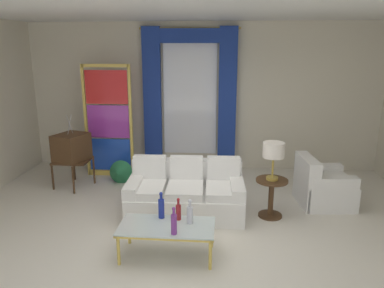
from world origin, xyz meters
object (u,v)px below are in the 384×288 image
Objects in this scene: bottle_blue_decanter at (178,211)px; peacock_figurine at (119,173)px; vintage_tv at (71,149)px; armchair_white at (321,187)px; couch_white_long at (186,194)px; bottle_ruby_flask at (161,207)px; coffee_table at (167,228)px; bottle_amber_squat at (174,223)px; bottle_crystal_tall at (190,214)px; table_lamp_brass at (274,152)px; round_side_table at (271,194)px; stained_glass_divider at (108,124)px.

peacock_figurine is (-1.39, 2.21, -0.30)m from bottle_blue_decanter.
vintage_tv reaches higher than armchair_white.
bottle_ruby_flask is at bearing -100.75° from couch_white_long.
peacock_figurine reaches higher than coffee_table.
armchair_white reaches higher than coffee_table.
bottle_crystal_tall is at bearing 61.09° from bottle_amber_squat.
vintage_tv reaches higher than table_lamp_brass.
bottle_blue_decanter is 2.70m from armchair_white.
vintage_tv is at bearing 164.65° from table_lamp_brass.
coffee_table is 3.34× the size of bottle_ruby_flask.
bottle_blue_decanter is 1.74m from table_lamp_brass.
round_side_table is (1.28, 1.43, -0.19)m from bottle_amber_squat.
vintage_tv is 4.39m from armchair_white.
coffee_table is 4.02× the size of bottle_blue_decanter.
stained_glass_divider reaches higher than armchair_white.
bottle_blue_decanter is 0.32× the size of armchair_white.
round_side_table is (1.28, 1.06, -0.17)m from bottle_blue_decanter.
round_side_table is at bearing -135.00° from table_lamp_brass.
coffee_table is (-0.10, -1.27, 0.07)m from couch_white_long.
peacock_figurine is at bearing 156.82° from table_lamp_brass.
bottle_amber_squat is 0.38× the size of armchair_white.
bottle_ruby_flask is 0.58× the size of peacock_figurine.
bottle_ruby_flask reaches higher than peacock_figurine.
bottle_crystal_tall is 0.39m from bottle_ruby_flask.
peacock_figurine is 1.05× the size of table_lamp_brass.
table_lamp_brass is at bearing 45.54° from bottle_crystal_tall.
stained_glass_divider is 3.39m from table_lamp_brass.
peacock_figurine is (0.31, -0.47, -0.84)m from stained_glass_divider.
bottle_amber_squat is 0.56× the size of peacock_figurine.
vintage_tv is 0.97m from peacock_figurine.
peacock_figurine is (-1.37, 1.11, -0.08)m from couch_white_long.
armchair_white is (4.35, -0.41, -0.44)m from vintage_tv.
bottle_ruby_flask is (-0.22, 0.03, 0.03)m from bottle_blue_decanter.
table_lamp_brass is (1.28, 1.06, 0.50)m from bottle_blue_decanter.
bottle_crystal_tall reaches higher than peacock_figurine.
bottle_amber_squat is 0.46m from bottle_ruby_flask.
stained_glass_divider is (0.50, 0.66, 0.33)m from vintage_tv.
armchair_white is at bearing 40.18° from bottle_crystal_tall.
vintage_tv is at bearing 134.90° from bottle_ruby_flask.
couch_white_long is 2.40m from vintage_tv.
table_lamp_brass is (0.00, 0.00, 0.67)m from round_side_table.
table_lamp_brass is (-0.87, -0.54, 0.74)m from armchair_white.
peacock_figurine is (0.81, 0.19, -0.51)m from vintage_tv.
bottle_ruby_flask is 3.07m from stained_glass_divider.
bottle_amber_squat reaches higher than peacock_figurine.
bottle_amber_squat reaches higher than round_side_table.
bottle_amber_squat is (0.12, -0.20, 0.18)m from coffee_table.
coffee_table is at bearing -162.63° from bottle_crystal_tall.
couch_white_long reaches higher than bottle_amber_squat.
bottle_crystal_tall is at bearing -134.46° from round_side_table.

